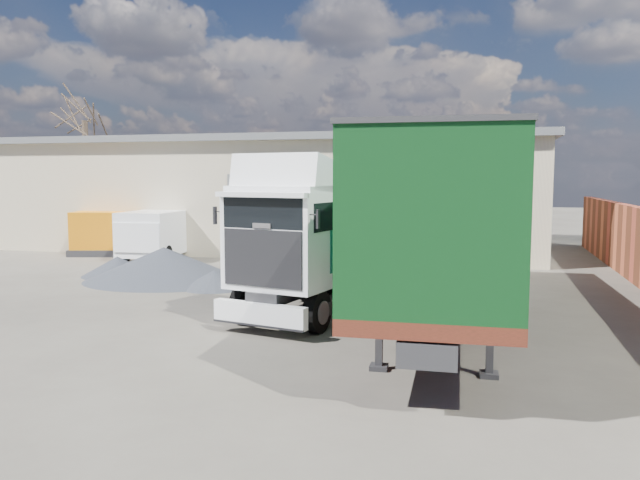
% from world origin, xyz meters
% --- Properties ---
extents(ground, '(120.00, 120.00, 0.00)m').
position_xyz_m(ground, '(0.00, 0.00, 0.00)').
color(ground, '#292721').
rests_on(ground, ground).
extents(warehouse, '(30.60, 12.60, 5.42)m').
position_xyz_m(warehouse, '(-6.00, 16.00, 2.66)').
color(warehouse, beige).
rests_on(warehouse, ground).
extents(bare_tree, '(4.00, 4.00, 9.60)m').
position_xyz_m(bare_tree, '(-18.00, 20.00, 7.92)').
color(bare_tree, '#382B21').
rests_on(bare_tree, ground).
extents(tractor_unit, '(3.48, 6.32, 4.04)m').
position_xyz_m(tractor_unit, '(2.29, -0.06, 1.70)').
color(tractor_unit, black).
rests_on(tractor_unit, ground).
extents(box_trailer, '(3.27, 13.15, 4.34)m').
position_xyz_m(box_trailer, '(5.62, 0.66, 2.65)').
color(box_trailer, '#2D2D30').
rests_on(box_trailer, ground).
extents(panel_van, '(2.40, 5.13, 2.04)m').
position_xyz_m(panel_van, '(-6.98, 9.59, 1.06)').
color(panel_van, black).
rests_on(panel_van, ground).
extents(orange_skip, '(3.52, 2.70, 1.94)m').
position_xyz_m(orange_skip, '(-9.73, 9.80, 0.85)').
color(orange_skip, '#2D2D30').
rests_on(orange_skip, ground).
extents(gravel_heap, '(6.96, 6.23, 1.14)m').
position_xyz_m(gravel_heap, '(-3.91, 4.11, 0.53)').
color(gravel_heap, '#21252C').
rests_on(gravel_heap, ground).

